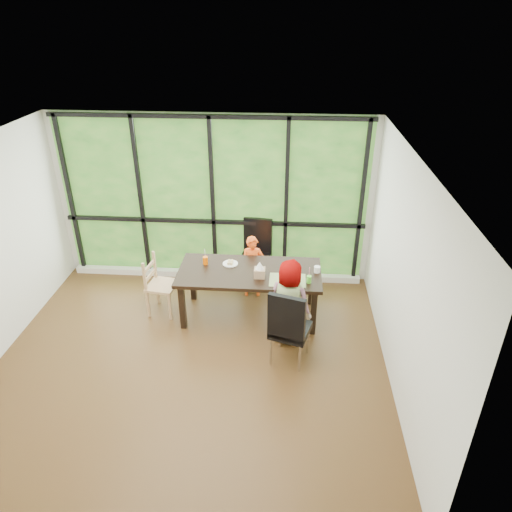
% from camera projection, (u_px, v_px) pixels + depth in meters
% --- Properties ---
extents(ground, '(5.00, 5.00, 0.00)m').
position_uv_depth(ground, '(191.00, 362.00, 6.03)').
color(ground, black).
rests_on(ground, ground).
extents(back_wall, '(5.00, 0.00, 5.00)m').
position_uv_depth(back_wall, '(213.00, 200.00, 7.36)').
color(back_wall, silver).
rests_on(back_wall, ground).
extents(foliage_backdrop, '(4.80, 0.02, 2.65)m').
position_uv_depth(foliage_backdrop, '(213.00, 200.00, 7.34)').
color(foliage_backdrop, '#224F1B').
rests_on(foliage_backdrop, back_wall).
extents(window_mullions, '(4.80, 0.06, 2.65)m').
position_uv_depth(window_mullions, '(213.00, 201.00, 7.30)').
color(window_mullions, black).
rests_on(window_mullions, back_wall).
extents(window_sill, '(4.80, 0.12, 0.10)m').
position_uv_depth(window_sill, '(216.00, 274.00, 7.89)').
color(window_sill, silver).
rests_on(window_sill, ground).
extents(dining_table, '(2.04, 1.00, 0.75)m').
position_uv_depth(dining_table, '(250.00, 293.00, 6.76)').
color(dining_table, black).
rests_on(dining_table, ground).
extents(chair_window_leather, '(0.52, 0.52, 1.08)m').
position_uv_depth(chair_window_leather, '(255.00, 254.00, 7.48)').
color(chair_window_leather, black).
rests_on(chair_window_leather, ground).
extents(chair_interior_leather, '(0.57, 0.57, 1.08)m').
position_uv_depth(chair_interior_leather, '(291.00, 325.00, 5.82)').
color(chair_interior_leather, black).
rests_on(chair_interior_leather, ground).
extents(chair_end_beech, '(0.46, 0.47, 0.90)m').
position_uv_depth(chair_end_beech, '(162.00, 285.00, 6.81)').
color(chair_end_beech, '#AD7F56').
rests_on(chair_end_beech, ground).
extents(child_toddler, '(0.38, 0.26, 1.00)m').
position_uv_depth(child_toddler, '(253.00, 267.00, 7.20)').
color(child_toddler, '#F34F13').
rests_on(child_toddler, ground).
extents(child_older, '(0.70, 0.58, 1.22)m').
position_uv_depth(child_older, '(291.00, 302.00, 6.15)').
color(child_older, slate).
rests_on(child_older, ground).
extents(placemat, '(0.49, 0.36, 0.01)m').
position_uv_depth(placemat, '(287.00, 280.00, 6.36)').
color(placemat, tan).
rests_on(placemat, dining_table).
extents(plate_far, '(0.22, 0.22, 0.01)m').
position_uv_depth(plate_far, '(230.00, 264.00, 6.76)').
color(plate_far, white).
rests_on(plate_far, dining_table).
extents(plate_near, '(0.26, 0.26, 0.02)m').
position_uv_depth(plate_near, '(289.00, 281.00, 6.34)').
color(plate_near, white).
rests_on(plate_near, dining_table).
extents(orange_cup, '(0.07, 0.07, 0.12)m').
position_uv_depth(orange_cup, '(205.00, 260.00, 6.74)').
color(orange_cup, '#FB6100').
rests_on(orange_cup, dining_table).
extents(green_cup, '(0.07, 0.07, 0.10)m').
position_uv_depth(green_cup, '(309.00, 279.00, 6.29)').
color(green_cup, '#61DD39').
rests_on(green_cup, dining_table).
extents(white_mug, '(0.09, 0.09, 0.09)m').
position_uv_depth(white_mug, '(317.00, 269.00, 6.54)').
color(white_mug, white).
rests_on(white_mug, dining_table).
extents(tissue_box, '(0.15, 0.15, 0.13)m').
position_uv_depth(tissue_box, '(260.00, 273.00, 6.42)').
color(tissue_box, tan).
rests_on(tissue_box, dining_table).
extents(crepe_rolls_far, '(0.10, 0.12, 0.04)m').
position_uv_depth(crepe_rolls_far, '(230.00, 262.00, 6.75)').
color(crepe_rolls_far, tan).
rests_on(crepe_rolls_far, plate_far).
extents(crepe_rolls_near, '(0.15, 0.12, 0.04)m').
position_uv_depth(crepe_rolls_near, '(289.00, 279.00, 6.33)').
color(crepe_rolls_near, tan).
rests_on(crepe_rolls_near, plate_near).
extents(straw_white, '(0.01, 0.04, 0.20)m').
position_uv_depth(straw_white, '(205.00, 254.00, 6.69)').
color(straw_white, white).
rests_on(straw_white, orange_cup).
extents(straw_pink, '(0.01, 0.04, 0.20)m').
position_uv_depth(straw_pink, '(309.00, 273.00, 6.24)').
color(straw_pink, pink).
rests_on(straw_pink, green_cup).
extents(tissue, '(0.12, 0.12, 0.11)m').
position_uv_depth(tissue, '(260.00, 265.00, 6.36)').
color(tissue, white).
rests_on(tissue, tissue_box).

